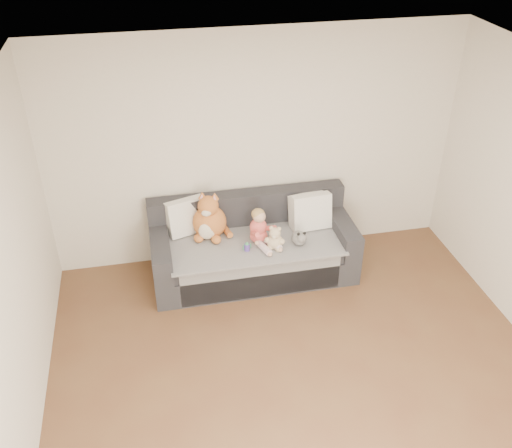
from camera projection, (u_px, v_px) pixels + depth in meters
The scene contains 10 objects.
room_shell at pixel (310, 261), 4.44m from camera, with size 5.00×5.00×5.00m.
sofa at pixel (253, 248), 6.30m from camera, with size 2.20×0.94×0.85m.
cushion_left at pixel (187, 217), 6.18m from camera, with size 0.47×0.32×0.41m.
cushion_right_back at pixel (307, 210), 6.32m from camera, with size 0.43×0.25×0.38m.
cushion_right_front at pixel (311, 212), 6.26m from camera, with size 0.45×0.23×0.41m.
toddler at pixel (260, 229), 6.02m from camera, with size 0.31×0.41×0.41m.
plush_cat at pixel (209, 220), 6.11m from camera, with size 0.43×0.39×0.56m.
teddy_bear at pixel (275, 240), 5.96m from camera, with size 0.20×0.17×0.27m.
plush_cow at pixel (299, 238), 6.04m from camera, with size 0.16×0.24×0.19m.
sippy_cup at pixel (247, 246), 5.95m from camera, with size 0.10×0.07×0.11m.
Camera 1 is at (-1.14, -3.00, 3.94)m, focal length 40.00 mm.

